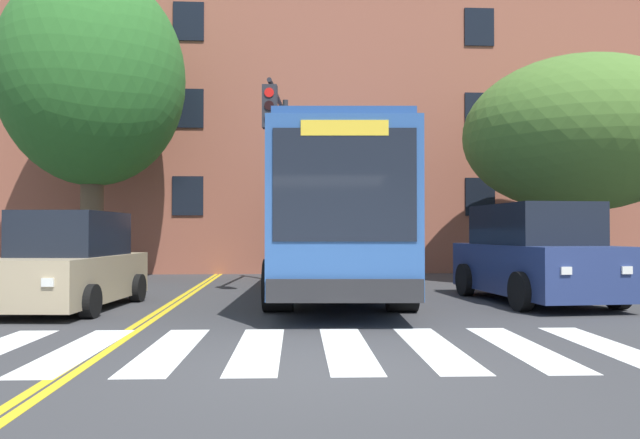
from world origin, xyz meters
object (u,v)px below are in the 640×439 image
street_tree_curbside_large (579,135)px  street_tree_curbside_small (93,79)px  city_bus (335,216)px  car_tan_near_lane (71,265)px  car_navy_far_lane (533,255)px  traffic_light_overhead (280,150)px

street_tree_curbside_large → street_tree_curbside_small: (-14.58, 1.36, 1.81)m
city_bus → car_tan_near_lane: size_ratio=2.83×
city_bus → street_tree_curbside_large: bearing=18.0°
city_bus → street_tree_curbside_small: street_tree_curbside_small is taller
city_bus → car_tan_near_lane: bearing=-151.0°
city_bus → car_navy_far_lane: bearing=-30.3°
traffic_light_overhead → street_tree_curbside_large: bearing=7.0°
city_bus → street_tree_curbside_small: 9.12m
car_navy_far_lane → traffic_light_overhead: 7.17m
street_tree_curbside_small → car_navy_far_lane: bearing=-28.9°
car_tan_near_lane → car_navy_far_lane: 9.57m
city_bus → car_navy_far_lane: 4.82m
car_tan_near_lane → street_tree_curbside_large: street_tree_curbside_large is taller
car_navy_far_lane → street_tree_curbside_small: street_tree_curbside_small is taller
car_navy_far_lane → street_tree_curbside_large: (3.38, 4.81, 3.38)m
city_bus → car_navy_far_lane: size_ratio=2.53×
traffic_light_overhead → street_tree_curbside_small: size_ratio=0.57×
city_bus → street_tree_curbside_large: (7.48, 2.43, 2.48)m
car_navy_far_lane → traffic_light_overhead: bearing=145.9°
car_navy_far_lane → city_bus: bearing=149.7°
car_tan_near_lane → street_tree_curbside_large: 14.46m
car_tan_near_lane → traffic_light_overhead: 6.60m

